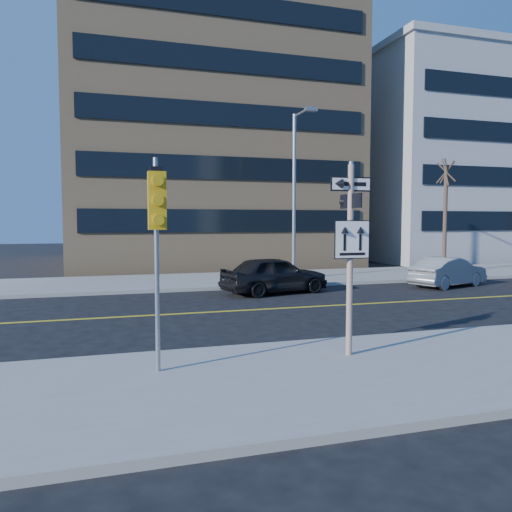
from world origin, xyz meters
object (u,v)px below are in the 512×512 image
object	(u,v)px
parked_car_a	(274,275)
traffic_signal	(157,219)
parked_car_b	(448,272)
street_tree_west	(446,174)
streetlight_a	(296,184)
sign_pole	(350,247)

from	to	relation	value
parked_car_a	traffic_signal	bearing A→B (deg)	137.91
parked_car_a	parked_car_b	xyz separation A→B (m)	(8.25, -0.33, -0.10)
traffic_signal	parked_car_a	bearing A→B (deg)	60.31
street_tree_west	streetlight_a	bearing A→B (deg)	-176.55
streetlight_a	parked_car_a	bearing A→B (deg)	-124.08
parked_car_b	street_tree_west	distance (m)	7.06
sign_pole	traffic_signal	bearing A→B (deg)	-177.89
streetlight_a	parked_car_b	bearing A→B (deg)	-31.07
traffic_signal	parked_car_b	bearing A→B (deg)	34.93
streetlight_a	street_tree_west	bearing A→B (deg)	3.45
parked_car_b	parked_car_a	bearing A→B (deg)	69.09
street_tree_west	sign_pole	bearing A→B (deg)	-133.26
streetlight_a	street_tree_west	xyz separation A→B (m)	(9.00, 0.54, 0.77)
streetlight_a	sign_pole	bearing A→B (deg)	-106.77
parked_car_b	streetlight_a	world-z (taller)	streetlight_a
traffic_signal	streetlight_a	size ratio (longest dim) A/B	0.50
traffic_signal	streetlight_a	bearing A→B (deg)	59.20
parked_car_a	streetlight_a	world-z (taller)	streetlight_a
parked_car_b	streetlight_a	size ratio (longest dim) A/B	0.51
sign_pole	street_tree_west	size ratio (longest dim) A/B	0.64
sign_pole	streetlight_a	world-z (taller)	streetlight_a
sign_pole	parked_car_a	xyz separation A→B (m)	(1.77, 9.97, -1.66)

